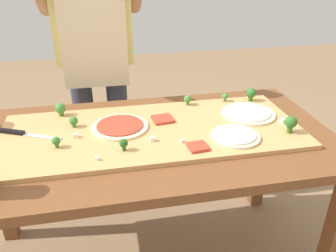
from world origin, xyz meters
name	(u,v)px	position (x,y,z in m)	size (l,w,h in m)	color
prep_table	(146,157)	(0.00, 0.00, 0.66)	(1.59, 0.81, 0.76)	brown
cutting_board	(152,131)	(0.03, 0.02, 0.77)	(1.26, 0.52, 0.02)	tan
chefs_knife	(22,133)	(-0.50, 0.08, 0.78)	(0.26, 0.13, 0.02)	#B7BABF
pizza_whole_tomato_red	(120,126)	(-0.10, 0.06, 0.78)	(0.24, 0.24, 0.02)	beige
pizza_whole_white_garlic	(248,113)	(0.49, 0.08, 0.78)	(0.24, 0.24, 0.02)	beige
pizza_whole_cheese_artichoke	(235,136)	(0.35, -0.11, 0.78)	(0.20, 0.20, 0.02)	beige
pizza_slice_near_left	(163,119)	(0.09, 0.10, 0.78)	(0.09, 0.09, 0.01)	#BC3D28
pizza_slice_center	(198,147)	(0.18, -0.17, 0.78)	(0.07, 0.07, 0.01)	#BC3D28
broccoli_floret_back_left	(124,144)	(-0.10, -0.13, 0.81)	(0.03, 0.03, 0.05)	#2C5915
broccoli_floret_front_left	(251,93)	(0.57, 0.23, 0.82)	(0.05, 0.05, 0.07)	#366618
broccoli_floret_front_right	(56,141)	(-0.35, -0.06, 0.80)	(0.03, 0.03, 0.05)	#3F7220
broccoli_floret_back_right	(74,121)	(-0.29, 0.11, 0.80)	(0.04, 0.04, 0.05)	#3F7220
broccoli_floret_center_left	(225,97)	(0.44, 0.24, 0.80)	(0.03, 0.03, 0.04)	#487A23
broccoli_floret_front_mid	(291,123)	(0.59, -0.12, 0.82)	(0.05, 0.05, 0.07)	#366618
broccoli_floret_back_mid	(188,99)	(0.24, 0.24, 0.81)	(0.04, 0.04, 0.05)	#487A23
broccoli_floret_center_right	(61,109)	(-0.35, 0.23, 0.81)	(0.05, 0.05, 0.06)	#487A23
cheese_crumble_a	(153,139)	(0.02, -0.08, 0.79)	(0.02, 0.02, 0.02)	white
cheese_crumble_b	(282,121)	(0.60, -0.03, 0.78)	(0.02, 0.02, 0.02)	white
cheese_crumble_c	(76,136)	(-0.28, 0.01, 0.78)	(0.02, 0.02, 0.02)	white
cheese_crumble_d	(97,159)	(-0.20, -0.18, 0.78)	(0.01, 0.01, 0.01)	silver
cheese_crumble_e	(182,141)	(0.13, -0.11, 0.78)	(0.01, 0.01, 0.01)	silver
cook_center	(94,44)	(-0.18, 0.64, 1.00)	(0.54, 0.39, 1.67)	#333847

